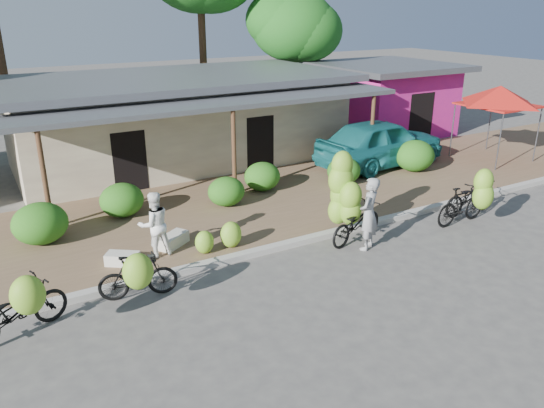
{
  "coord_description": "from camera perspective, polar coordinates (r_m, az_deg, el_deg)",
  "views": [
    {
      "loc": [
        -7.09,
        -8.51,
        5.86
      ],
      "look_at": [
        -0.9,
        2.17,
        1.2
      ],
      "focal_mm": 35.0,
      "sensor_mm": 36.0,
      "label": 1
    }
  ],
  "objects": [
    {
      "name": "sack_near",
      "position": [
        13.66,
        -10.59,
        -3.85
      ],
      "size": [
        0.93,
        0.8,
        0.3
      ],
      "primitive_type": "cube",
      "rotation": [
        0.0,
        0.0,
        0.57
      ],
      "color": "silver",
      "rests_on": "sidewalk"
    },
    {
      "name": "hedge_4",
      "position": [
        18.15,
        7.73,
        3.56
      ],
      "size": [
        1.17,
        1.05,
        0.91
      ],
      "primitive_type": "ellipsoid",
      "color": "#1E5714",
      "rests_on": "sidewalk"
    },
    {
      "name": "hedge_3",
      "position": [
        17.33,
        -1.06,
        2.98
      ],
      "size": [
        1.21,
        1.08,
        0.94
      ],
      "primitive_type": "ellipsoid",
      "color": "#1E5714",
      "rests_on": "sidewalk"
    },
    {
      "name": "curb",
      "position": [
        13.93,
        3.55,
        -3.89
      ],
      "size": [
        60.0,
        0.25,
        0.15
      ],
      "primitive_type": "cube",
      "color": "#A8A399",
      "rests_on": "ground"
    },
    {
      "name": "sidewalk",
      "position": [
        16.32,
        -2.27,
        -0.15
      ],
      "size": [
        60.0,
        6.0,
        0.12
      ],
      "primitive_type": "cube",
      "color": "brown",
      "rests_on": "ground"
    },
    {
      "name": "hedge_1",
      "position": [
        15.77,
        -15.86,
        0.41
      ],
      "size": [
        1.25,
        1.13,
        0.98
      ],
      "primitive_type": "ellipsoid",
      "color": "#1E5714",
      "rests_on": "sidewalk"
    },
    {
      "name": "bike_left",
      "position": [
        11.41,
        -14.23,
        -7.43
      ],
      "size": [
        1.71,
        1.31,
        1.32
      ],
      "rotation": [
        0.0,
        0.0,
        1.34
      ],
      "color": "black",
      "rests_on": "ground"
    },
    {
      "name": "bike_right",
      "position": [
        15.7,
        20.25,
        0.31
      ],
      "size": [
        1.88,
        1.2,
        1.78
      ],
      "rotation": [
        0.0,
        0.0,
        1.6
      ],
      "color": "black",
      "rests_on": "ground"
    },
    {
      "name": "red_canopy",
      "position": [
        22.34,
        23.29,
        10.68
      ],
      "size": [
        3.5,
        3.5,
        2.86
      ],
      "color": "#59595E",
      "rests_on": "sidewalk"
    },
    {
      "name": "teal_van",
      "position": [
        20.37,
        11.61,
        6.52
      ],
      "size": [
        5.47,
        2.59,
        1.81
      ],
      "primitive_type": "imported",
      "rotation": [
        0.0,
        0.0,
        1.66
      ],
      "color": "#166467",
      "rests_on": "sidewalk"
    },
    {
      "name": "shop_main",
      "position": [
        21.1,
        -10.01,
        9.06
      ],
      "size": [
        13.0,
        8.5,
        3.35
      ],
      "color": "beige",
      "rests_on": "ground"
    },
    {
      "name": "bike_center",
      "position": [
        13.99,
        8.34,
        -0.23
      ],
      "size": [
        2.05,
        1.4,
        2.35
      ],
      "rotation": [
        0.0,
        0.0,
        1.83
      ],
      "color": "black",
      "rests_on": "ground"
    },
    {
      "name": "hedge_0",
      "position": [
        14.66,
        -23.68,
        -1.93
      ],
      "size": [
        1.38,
        1.24,
        1.07
      ],
      "primitive_type": "ellipsoid",
      "color": "#1E5714",
      "rests_on": "sidewalk"
    },
    {
      "name": "loose_banana_c",
      "position": [
        15.75,
        7.99,
        0.31
      ],
      "size": [
        0.5,
        0.42,
        0.62
      ],
      "primitive_type": "ellipsoid",
      "color": "#81C531",
      "rests_on": "sidewalk"
    },
    {
      "name": "bike_far_left",
      "position": [
        10.99,
        -25.73,
        -10.15
      ],
      "size": [
        2.12,
        1.54,
        1.48
      ],
      "rotation": [
        0.0,
        0.0,
        1.92
      ],
      "color": "black",
      "rests_on": "ground"
    },
    {
      "name": "ground",
      "position": [
        12.53,
        8.63,
        -7.46
      ],
      "size": [
        100.0,
        100.0,
        0.0
      ],
      "primitive_type": "plane",
      "color": "#4C4A47",
      "rests_on": "ground"
    },
    {
      "name": "tree_near_right",
      "position": [
        27.25,
        1.89,
        18.75
      ],
      "size": [
        4.38,
        4.19,
        6.58
      ],
      "color": "#533421",
      "rests_on": "ground"
    },
    {
      "name": "loose_banana_a",
      "position": [
        13.08,
        -7.28,
        -4.09
      ],
      "size": [
        0.47,
        0.4,
        0.59
      ],
      "primitive_type": "ellipsoid",
      "color": "#81C531",
      "rests_on": "sidewalk"
    },
    {
      "name": "vendor",
      "position": [
        13.48,
        10.37,
        -1.05
      ],
      "size": [
        0.83,
        0.75,
        1.89
      ],
      "primitive_type": "imported",
      "rotation": [
        0.0,
        0.0,
        3.71
      ],
      "color": "gray",
      "rests_on": "ground"
    },
    {
      "name": "sack_far",
      "position": [
        13.0,
        -15.79,
        -5.68
      ],
      "size": [
        0.83,
        0.75,
        0.28
      ],
      "primitive_type": "cube",
      "rotation": [
        0.0,
        0.0,
        -0.62
      ],
      "color": "silver",
      "rests_on": "sidewalk"
    },
    {
      "name": "bike_far_right",
      "position": [
        16.72,
        20.54,
        0.71
      ],
      "size": [
        1.99,
        0.71,
        1.05
      ],
      "rotation": [
        0.0,
        0.0,
        1.56
      ],
      "color": "black",
      "rests_on": "ground"
    },
    {
      "name": "hedge_2",
      "position": [
        16.06,
        -4.94,
        1.35
      ],
      "size": [
        1.14,
        1.02,
        0.89
      ],
      "primitive_type": "ellipsoid",
      "color": "#1E5714",
      "rests_on": "sidewalk"
    },
    {
      "name": "shop_pink",
      "position": [
        26.59,
        12.01,
        11.18
      ],
      "size": [
        6.0,
        6.0,
        3.25
      ],
      "color": "#D62182",
      "rests_on": "ground"
    },
    {
      "name": "hedge_5",
      "position": [
        20.07,
        15.13,
        5.03
      ],
      "size": [
        1.46,
        1.32,
        1.14
      ],
      "primitive_type": "ellipsoid",
      "color": "#1E5714",
      "rests_on": "sidewalk"
    },
    {
      "name": "loose_banana_b",
      "position": [
        13.32,
        -4.44,
        -3.29
      ],
      "size": [
        0.55,
        0.46,
        0.68
      ],
      "primitive_type": "ellipsoid",
      "color": "#81C531",
      "rests_on": "sidewalk"
    },
    {
      "name": "bystander",
      "position": [
        12.97,
        -12.55,
        -2.16
      ],
      "size": [
        0.81,
        0.64,
        1.63
      ],
      "primitive_type": "imported",
      "rotation": [
        0.0,
        0.0,
        3.17
      ],
      "color": "white",
      "rests_on": "sidewalk"
    }
  ]
}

